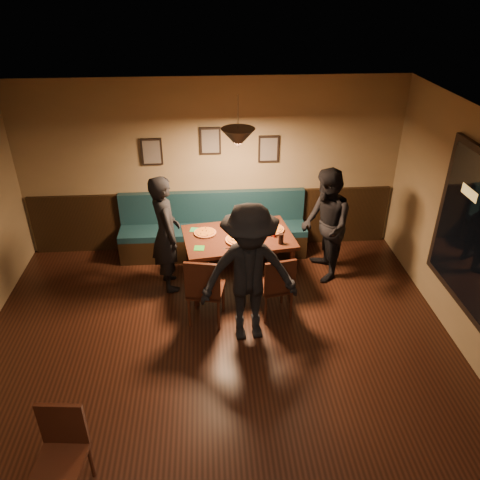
# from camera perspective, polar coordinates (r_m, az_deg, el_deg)

# --- Properties ---
(floor) EXTENTS (7.00, 7.00, 0.00)m
(floor) POSITION_cam_1_polar(r_m,az_deg,el_deg) (5.48, -2.23, -19.27)
(floor) COLOR black
(floor) RESTS_ON ground
(ceiling) EXTENTS (7.00, 7.00, 0.00)m
(ceiling) POSITION_cam_1_polar(r_m,az_deg,el_deg) (3.83, -3.05, 9.37)
(ceiling) COLOR silver
(ceiling) RESTS_ON ground
(wall_back) EXTENTS (6.00, 0.00, 6.00)m
(wall_back) POSITION_cam_1_polar(r_m,az_deg,el_deg) (7.60, -3.47, 8.61)
(wall_back) COLOR #8C704F
(wall_back) RESTS_ON ground
(wainscot) EXTENTS (5.88, 0.06, 1.00)m
(wainscot) POSITION_cam_1_polar(r_m,az_deg,el_deg) (7.94, -3.27, 2.46)
(wainscot) COLOR black
(wainscot) RESTS_ON ground
(booth_bench) EXTENTS (3.00, 0.60, 1.00)m
(booth_bench) POSITION_cam_1_polar(r_m,az_deg,el_deg) (7.71, -3.22, 1.55)
(booth_bench) COLOR #0F232D
(booth_bench) RESTS_ON ground
(picture_left) EXTENTS (0.32, 0.04, 0.42)m
(picture_left) POSITION_cam_1_polar(r_m,az_deg,el_deg) (7.52, -10.52, 10.36)
(picture_left) COLOR black
(picture_left) RESTS_ON wall_back
(picture_center) EXTENTS (0.32, 0.04, 0.42)m
(picture_center) POSITION_cam_1_polar(r_m,az_deg,el_deg) (7.43, -3.57, 11.77)
(picture_center) COLOR black
(picture_center) RESTS_ON wall_back
(picture_right) EXTENTS (0.32, 0.04, 0.42)m
(picture_right) POSITION_cam_1_polar(r_m,az_deg,el_deg) (7.53, 3.45, 10.84)
(picture_right) COLOR black
(picture_right) RESTS_ON wall_back
(pendant_lamp) EXTENTS (0.44, 0.44, 0.25)m
(pendant_lamp) POSITION_cam_1_polar(r_m,az_deg,el_deg) (6.21, -0.24, 12.10)
(pendant_lamp) COLOR black
(pendant_lamp) RESTS_ON ceiling
(dining_table) EXTENTS (1.66, 1.19, 0.82)m
(dining_table) POSITION_cam_1_polar(r_m,az_deg,el_deg) (6.99, -0.21, -2.42)
(dining_table) COLOR black
(dining_table) RESTS_ON floor
(chair_near_left) EXTENTS (0.53, 0.53, 1.02)m
(chair_near_left) POSITION_cam_1_polar(r_m,az_deg,el_deg) (6.25, -4.09, -5.76)
(chair_near_left) COLOR black
(chair_near_left) RESTS_ON floor
(chair_near_right) EXTENTS (0.49, 0.49, 0.94)m
(chair_near_right) POSITION_cam_1_polar(r_m,az_deg,el_deg) (6.39, 4.17, -5.31)
(chair_near_right) COLOR black
(chair_near_right) RESTS_ON floor
(diner_left) EXTENTS (0.58, 0.73, 1.75)m
(diner_left) POSITION_cam_1_polar(r_m,az_deg,el_deg) (6.81, -8.87, 0.74)
(diner_left) COLOR black
(diner_left) RESTS_ON floor
(diner_right) EXTENTS (0.67, 0.85, 1.72)m
(diner_right) POSITION_cam_1_polar(r_m,az_deg,el_deg) (7.08, 10.20, 1.69)
(diner_right) COLOR black
(diner_right) RESTS_ON floor
(diner_front) EXTENTS (1.25, 0.79, 1.85)m
(diner_front) POSITION_cam_1_polar(r_m,az_deg,el_deg) (5.75, 1.11, -4.16)
(diner_front) COLOR black
(diner_front) RESTS_ON floor
(pizza_a) EXTENTS (0.41, 0.41, 0.04)m
(pizza_a) POSITION_cam_1_polar(r_m,az_deg,el_deg) (6.85, -4.20, 0.89)
(pizza_a) COLOR #BF5E24
(pizza_a) RESTS_ON dining_table
(pizza_b) EXTENTS (0.49, 0.49, 0.04)m
(pizza_b) POSITION_cam_1_polar(r_m,az_deg,el_deg) (6.64, -0.12, 0.04)
(pizza_b) COLOR #CD6326
(pizza_b) RESTS_ON dining_table
(pizza_c) EXTENTS (0.38, 0.38, 0.04)m
(pizza_c) POSITION_cam_1_polar(r_m,az_deg,el_deg) (6.92, 3.81, 1.28)
(pizza_c) COLOR orange
(pizza_c) RESTS_ON dining_table
(soda_glass) EXTENTS (0.08, 0.08, 0.15)m
(soda_glass) POSITION_cam_1_polar(r_m,az_deg,el_deg) (6.58, 4.93, 0.15)
(soda_glass) COLOR black
(soda_glass) RESTS_ON dining_table
(tabasco_bottle) EXTENTS (0.04, 0.04, 0.12)m
(tabasco_bottle) POSITION_cam_1_polar(r_m,az_deg,el_deg) (6.74, 4.15, 0.81)
(tabasco_bottle) COLOR #A10B05
(tabasco_bottle) RESTS_ON dining_table
(napkin_a) EXTENTS (0.16, 0.16, 0.01)m
(napkin_a) POSITION_cam_1_polar(r_m,az_deg,el_deg) (6.97, -5.44, 1.22)
(napkin_a) COLOR #20793D
(napkin_a) RESTS_ON dining_table
(napkin_b) EXTENTS (0.15, 0.15, 0.01)m
(napkin_b) POSITION_cam_1_polar(r_m,az_deg,el_deg) (6.50, -4.91, -0.98)
(napkin_b) COLOR #207820
(napkin_b) RESTS_ON dining_table
(cutlery_set) EXTENTS (0.17, 0.02, 0.00)m
(cutlery_set) POSITION_cam_1_polar(r_m,az_deg,el_deg) (6.48, -0.64, -0.99)
(cutlery_set) COLOR silver
(cutlery_set) RESTS_ON dining_table
(cafe_chair_far) EXTENTS (0.45, 0.45, 0.93)m
(cafe_chair_far) POSITION_cam_1_polar(r_m,az_deg,el_deg) (4.75, -20.77, -23.43)
(cafe_chair_far) COLOR black
(cafe_chair_far) RESTS_ON floor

